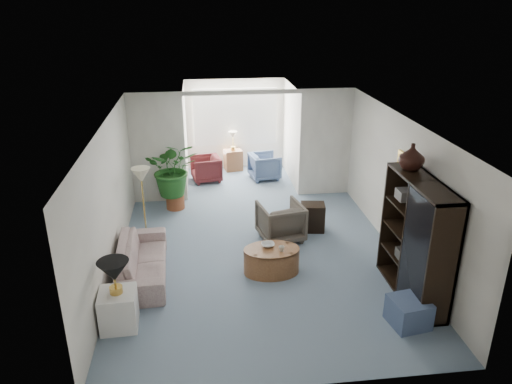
{
  "coord_description": "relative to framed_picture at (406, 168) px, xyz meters",
  "views": [
    {
      "loc": [
        -0.98,
        -7.48,
        4.41
      ],
      "look_at": [
        0.0,
        0.6,
        1.1
      ],
      "focal_mm": 34.17,
      "sensor_mm": 36.0,
      "label": 1
    }
  ],
  "objects": [
    {
      "name": "sunroom_table",
      "position": [
        -2.55,
        5.04,
        -1.42
      ],
      "size": [
        0.51,
        0.43,
        0.56
      ],
      "primitive_type": "cube",
      "rotation": [
        0.0,
        0.0,
        0.18
      ],
      "color": "#946135",
      "rests_on": "ground"
    },
    {
      "name": "house_plant",
      "position": [
        -4.02,
        2.66,
        -0.76
      ],
      "size": [
        1.11,
        0.96,
        1.23
      ],
      "primitive_type": "imported",
      "color": "#235E20",
      "rests_on": "plant_pot"
    },
    {
      "name": "cabinet_urn",
      "position": [
        -0.23,
        -0.65,
        0.42
      ],
      "size": [
        0.39,
        0.39,
        0.41
      ],
      "primitive_type": "imported",
      "color": "black",
      "rests_on": "entertainment_cabinet"
    },
    {
      "name": "plant_pot",
      "position": [
        -4.02,
        2.66,
        -1.54
      ],
      "size": [
        0.4,
        0.4,
        0.32
      ],
      "primitive_type": "cylinder",
      "color": "brown",
      "rests_on": "ground"
    },
    {
      "name": "end_table",
      "position": [
        -4.68,
        -1.45,
        -1.42
      ],
      "size": [
        0.53,
        0.53,
        0.56
      ],
      "primitive_type": "cube",
      "rotation": [
        0.0,
        0.0,
        0.04
      ],
      "color": "white",
      "rests_on": "ground"
    },
    {
      "name": "back_pier_left",
      "position": [
        -4.36,
        3.1,
        -0.45
      ],
      "size": [
        1.2,
        0.12,
        2.5
      ],
      "primitive_type": "cube",
      "color": "white",
      "rests_on": "ground"
    },
    {
      "name": "shelf_clutter",
      "position": [
        -0.28,
        -1.27,
        -0.61
      ],
      "size": [
        0.3,
        1.21,
        1.06
      ],
      "color": "#2B2521",
      "rests_on": "entertainment_cabinet"
    },
    {
      "name": "sunroom_floor",
      "position": [
        -2.46,
        4.2,
        -1.7
      ],
      "size": [
        2.6,
        2.6,
        0.0
      ],
      "primitive_type": "plane",
      "color": "#798DA0",
      "rests_on": "ground"
    },
    {
      "name": "coffee_bowl",
      "position": [
        -2.36,
        -0.16,
        -1.22
      ],
      "size": [
        0.22,
        0.22,
        0.05
      ],
      "primitive_type": "imported",
      "rotation": [
        0.0,
        0.0,
        -0.0
      ],
      "color": "beige",
      "rests_on": "coffee_table"
    },
    {
      "name": "wingback_chair",
      "position": [
        -1.96,
        0.94,
        -1.33
      ],
      "size": [
        0.94,
        0.95,
        0.74
      ],
      "primitive_type": "imported",
      "rotation": [
        0.0,
        0.0,
        3.34
      ],
      "color": "#5E574A",
      "rests_on": "ground"
    },
    {
      "name": "sofa",
      "position": [
        -4.48,
        -0.1,
        -1.41
      ],
      "size": [
        0.86,
        2.01,
        0.58
      ],
      "primitive_type": "imported",
      "rotation": [
        0.0,
        0.0,
        1.61
      ],
      "color": "beige",
      "rests_on": "ground"
    },
    {
      "name": "ottoman",
      "position": [
        -0.57,
        -1.9,
        -1.5
      ],
      "size": [
        0.58,
        0.58,
        0.41
      ],
      "primitive_type": "cube",
      "rotation": [
        0.0,
        0.0,
        0.17
      ],
      "color": "slate",
      "rests_on": "ground"
    },
    {
      "name": "framed_picture",
      "position": [
        0.0,
        0.0,
        0.0
      ],
      "size": [
        0.04,
        0.5,
        0.4
      ],
      "primitive_type": "cube",
      "color": "#B9AF94"
    },
    {
      "name": "window_pane",
      "position": [
        -2.46,
        5.28,
        -0.3
      ],
      "size": [
        2.2,
        0.02,
        1.5
      ],
      "primitive_type": "cube",
      "color": "white"
    },
    {
      "name": "sunroom_chair_maroon",
      "position": [
        -3.3,
        4.29,
        -1.38
      ],
      "size": [
        0.82,
        0.8,
        0.64
      ],
      "primitive_type": "imported",
      "rotation": [
        0.0,
        0.0,
        -1.39
      ],
      "color": "maroon",
      "rests_on": "ground"
    },
    {
      "name": "coffee_cup",
      "position": [
        -2.16,
        -0.36,
        -1.21
      ],
      "size": [
        0.1,
        0.1,
        0.09
      ],
      "primitive_type": "imported",
      "rotation": [
        0.0,
        0.0,
        -0.0
      ],
      "color": "beige",
      "rests_on": "coffee_table"
    },
    {
      "name": "window_blinds",
      "position": [
        -2.46,
        5.25,
        -0.3
      ],
      "size": [
        2.2,
        0.02,
        1.5
      ],
      "primitive_type": "cube",
      "color": "white"
    },
    {
      "name": "coffee_table",
      "position": [
        -2.31,
        -0.26,
        -1.47
      ],
      "size": [
        0.95,
        0.95,
        0.45
      ],
      "primitive_type": "cylinder",
      "rotation": [
        0.0,
        0.0,
        -0.0
      ],
      "color": "#946135",
      "rests_on": "ground"
    },
    {
      "name": "floor_lamp",
      "position": [
        -4.56,
        1.43,
        -0.45
      ],
      "size": [
        0.36,
        0.36,
        0.28
      ],
      "primitive_type": "cone",
      "color": "#F4EDC2",
      "rests_on": "ground"
    },
    {
      "name": "table_lamp",
      "position": [
        -4.68,
        -1.45,
        -0.79
      ],
      "size": [
        0.44,
        0.44,
        0.3
      ],
      "primitive_type": "cone",
      "color": "black",
      "rests_on": "end_table"
    },
    {
      "name": "entertainment_cabinet",
      "position": [
        -0.23,
        -1.15,
        -0.74
      ],
      "size": [
        0.46,
        1.72,
        1.91
      ],
      "primitive_type": "cube",
      "color": "black",
      "rests_on": "ground"
    },
    {
      "name": "side_table_dark",
      "position": [
        -1.26,
        1.24,
        -1.42
      ],
      "size": [
        0.52,
        0.44,
        0.56
      ],
      "primitive_type": "cube",
      "rotation": [
        0.0,
        0.0,
        -0.15
      ],
      "color": "black",
      "rests_on": "ground"
    },
    {
      "name": "back_header",
      "position": [
        -2.46,
        3.1,
        0.75
      ],
      "size": [
        2.6,
        0.12,
        0.1
      ],
      "primitive_type": "cube",
      "color": "white",
      "rests_on": "back_pier_left"
    },
    {
      "name": "sunroom_chair_blue",
      "position": [
        -1.8,
        4.29,
        -1.37
      ],
      "size": [
        0.84,
        0.82,
        0.66
      ],
      "primitive_type": "imported",
      "rotation": [
        0.0,
        0.0,
        1.75
      ],
      "color": "slate",
      "rests_on": "ground"
    },
    {
      "name": "back_pier_right",
      "position": [
        -0.56,
        3.1,
        -0.45
      ],
      "size": [
        1.2,
        0.12,
        2.5
      ],
      "primitive_type": "cube",
      "color": "white",
      "rests_on": "ground"
    },
    {
      "name": "floor",
      "position": [
        -2.46,
        0.1,
        -1.7
      ],
      "size": [
        6.0,
        6.0,
        0.0
      ],
      "primitive_type": "plane",
      "color": "#798DA0",
      "rests_on": "ground"
    }
  ]
}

